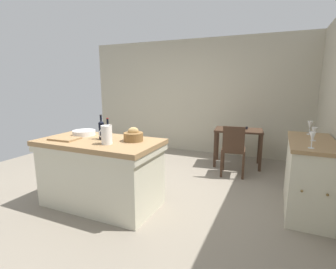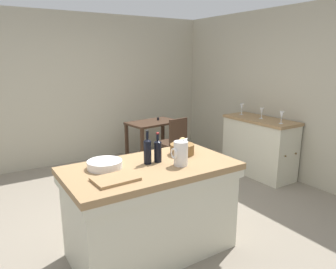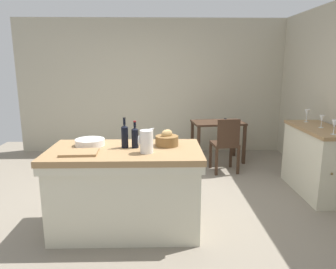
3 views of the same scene
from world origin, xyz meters
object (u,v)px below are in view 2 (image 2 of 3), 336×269
Objects in this scene: side_cabinet at (259,146)px; wine_glass_middle at (242,107)px; bread_basket at (182,148)px; wine_glass_left at (262,111)px; wooden_chair at (173,142)px; pitcher at (181,153)px; wine_bottle_dark at (158,150)px; wine_bottle_amber at (147,150)px; wash_bowl at (105,164)px; writing_desk at (153,128)px; cutting_board at (115,179)px; island_table at (151,206)px; wine_glass_far_left at (282,115)px.

wine_glass_middle is at bearing 90.30° from side_cabinet.
bread_basket is 2.22m from wine_glass_left.
wine_glass_left is at bearing -38.82° from wooden_chair.
wine_bottle_dark reaches higher than pitcher.
wooden_chair is at bearing 50.47° from wine_bottle_amber.
wine_bottle_amber reaches higher than wash_bowl.
wine_bottle_dark is (-1.30, -2.37, 0.39)m from writing_desk.
wine_glass_middle reaches higher than writing_desk.
pitcher is at bearing 1.79° from cutting_board.
wooden_chair is 2.24m from wine_bottle_dark.
side_cabinet is at bearing 20.29° from island_table.
wooden_chair is 1.73m from wine_glass_far_left.
wine_bottle_amber reaches higher than pitcher.
side_cabinet is 3.77× the size of wine_bottle_amber.
wash_bowl is 3.12m from wine_glass_middle.
wash_bowl is 0.32m from cutting_board.
wine_glass_far_left reaches higher than wine_glass_left.
island_table is 5.54× the size of wine_bottle_dark.
pitcher is (-1.19, -1.93, 0.51)m from wooden_chair.
side_cabinet is 4.50× the size of pitcher.
island_table is 0.62m from cutting_board.
wash_bowl is at bearing -165.04° from side_cabinet.
wash_bowl is (-0.62, 0.30, -0.08)m from pitcher.
wine_bottle_amber is at bearing -161.03° from wine_glass_left.
wine_glass_far_left is at bearing 6.96° from wash_bowl.
cutting_board reaches higher than writing_desk.
wine_glass_middle is (1.09, -1.08, 0.43)m from writing_desk.
wine_glass_middle reaches higher than island_table.
writing_desk is at bearing 59.85° from island_table.
island_table is 0.54m from wine_bottle_amber.
side_cabinet is at bearing 118.51° from wine_glass_left.
side_cabinet is at bearing 20.02° from wine_bottle_dark.
wine_glass_middle is (-0.01, 0.42, 0.01)m from wine_glass_left.
wash_bowl is 1.85× the size of wine_glass_left.
side_cabinet is 6.57× the size of wine_glass_middle.
wine_bottle_amber is (-0.23, 0.20, 0.01)m from pitcher.
wine_glass_middle is at bearing 33.26° from pitcher.
cutting_board is (-0.86, -0.29, -0.05)m from bread_basket.
wine_bottle_dark is at bearing -167.51° from bread_basket.
wash_bowl is (-0.39, 0.15, 0.45)m from island_table.
wooden_chair is 1.99m from bread_basket.
wine_glass_far_left is at bearing -98.25° from wine_glass_left.
wine_glass_middle is at bearing 27.20° from wine_bottle_amber.
cutting_board is at bearing -161.33° from bread_basket.
writing_desk is 2.74m from wine_bottle_dark.
writing_desk is at bearing 91.45° from wooden_chair.
pitcher is at bearing -25.70° from wash_bowl.
side_cabinet is 0.72m from wine_glass_far_left.
wine_glass_left is at bearing -53.99° from writing_desk.
wooden_chair is 2.72m from cutting_board.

